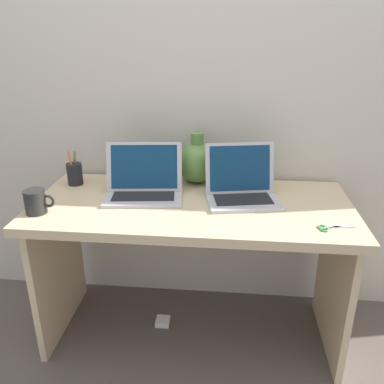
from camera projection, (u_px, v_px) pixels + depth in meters
ground_plane at (192, 331)px, 2.04m from camera, size 6.00×6.00×0.00m
back_wall at (199, 79)px, 1.91m from camera, size 4.40×0.04×2.40m
desk at (192, 234)px, 1.83m from camera, size 1.40×0.63×0.71m
laptop_left at (144, 182)px, 1.82m from camera, size 0.37×0.27×0.23m
laptop_right at (241, 185)px, 1.79m from camera, size 0.35×0.29×0.24m
green_vase at (197, 162)px, 1.96m from camera, size 0.19×0.19×0.25m
coffee_mug at (36, 202)px, 1.65m from camera, size 0.13×0.09×0.10m
pen_cup at (75, 174)px, 1.95m from camera, size 0.07×0.07×0.17m
scissors at (330, 228)px, 1.54m from camera, size 0.15×0.08×0.01m
power_brick at (163, 321)px, 2.08m from camera, size 0.07×0.07×0.03m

